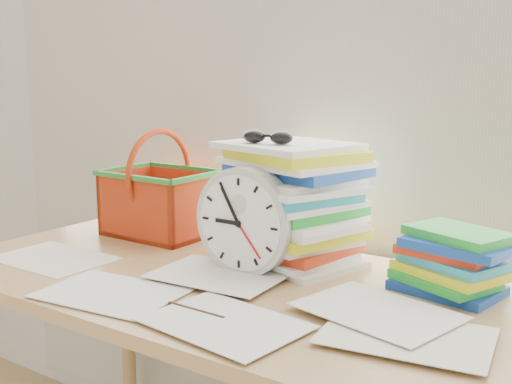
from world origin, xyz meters
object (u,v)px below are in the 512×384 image
Objects in this scene: desk at (231,310)px; book_stack at (451,261)px; basket at (160,183)px; clock at (246,221)px; paper_stack at (291,203)px.

desk is 0.49m from book_stack.
clock is at bearing -20.69° from basket.
clock is at bearing 80.01° from desk.
book_stack is 0.80× the size of basket.
desk is 0.20m from clock.
book_stack is (0.43, 0.18, 0.14)m from desk.
clock is 0.44m from basket.
paper_stack reaches higher than book_stack.
clock is 1.05× the size of book_stack.
paper_stack is 1.34× the size of clock.
clock is (-0.03, -0.14, -0.02)m from paper_stack.
basket is at bearing 152.66° from desk.
basket is at bearing 178.36° from book_stack.
basket reaches higher than book_stack.
paper_stack is at bearing -1.85° from basket.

